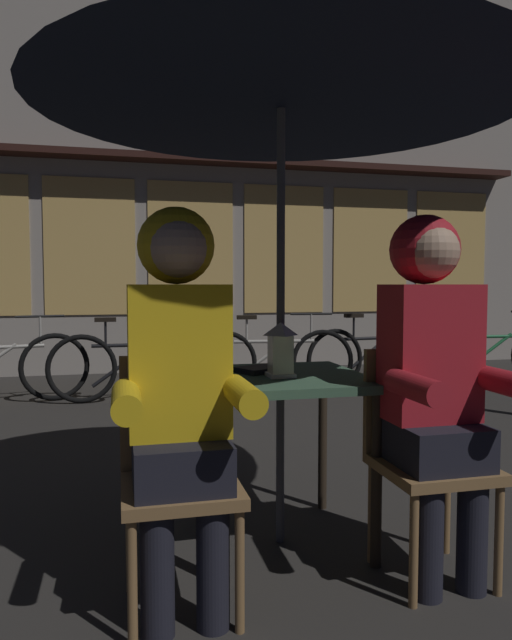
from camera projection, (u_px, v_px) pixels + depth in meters
ground_plane at (280, 541)px, 2.53m from camera, size 60.00×60.00×0.00m
cafe_table at (280, 398)px, 2.49m from camera, size 0.72×0.72×0.74m
patio_umbrella at (281, 63)px, 2.40m from camera, size 2.10×2.10×2.31m
lantern at (280, 348)px, 2.42m from camera, size 0.11×0.11×0.23m
chair_left at (179, 465)px, 2.03m from camera, size 0.40×0.40×0.87m
chair_right at (423, 447)px, 2.25m from camera, size 0.40×0.40×0.87m
person_left_hooded at (179, 368)px, 1.95m from camera, size 0.45×0.56×1.40m
person_right_hooded at (433, 359)px, 2.18m from camera, size 0.45×0.56×1.40m
shopfront_building at (187, 137)px, 7.63m from camera, size 10.00×0.93×6.20m
bicycle_third at (136, 365)px, 5.56m from camera, size 1.68×0.08×0.84m
bicycle_fourth at (274, 360)px, 5.91m from camera, size 1.68×0.22×0.84m
bicycle_fifth at (376, 356)px, 6.27m from camera, size 1.68×0.24×0.84m
bicycle_furthest at (496, 354)px, 6.46m from camera, size 1.68×0.17×0.84m
book at (261, 369)px, 2.55m from camera, size 0.24×0.21×0.02m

